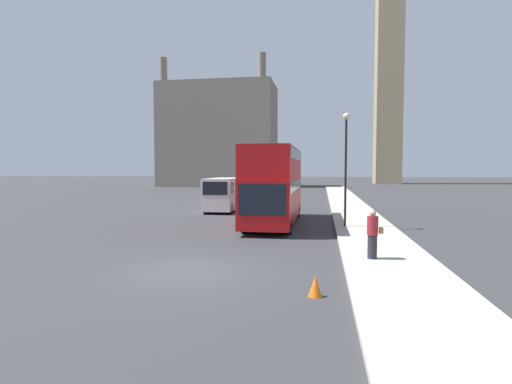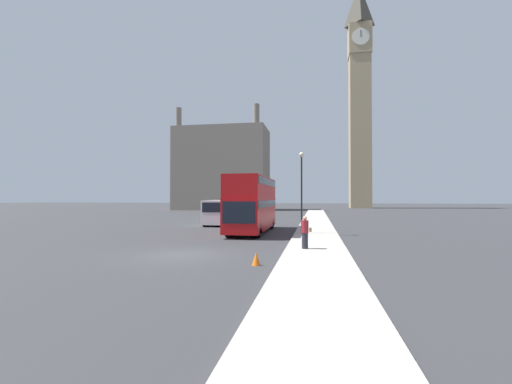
# 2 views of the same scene
# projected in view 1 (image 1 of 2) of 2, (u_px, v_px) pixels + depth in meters

# --- Properties ---
(ground_plane) EXTENTS (300.00, 300.00, 0.00)m
(ground_plane) POSITION_uv_depth(u_px,v_px,m) (187.00, 271.00, 12.80)
(ground_plane) COLOR #333335
(sidewalk_strip) EXTENTS (3.20, 120.00, 0.15)m
(sidewalk_strip) POSITION_uv_depth(u_px,v_px,m) (401.00, 278.00, 11.72)
(sidewalk_strip) COLOR #ADA89E
(sidewalk_strip) RESTS_ON ground_plane
(clock_tower) EXTENTS (5.83, 6.00, 60.75)m
(clock_tower) POSITION_uv_depth(u_px,v_px,m) (389.00, 38.00, 85.41)
(clock_tower) COLOR tan
(clock_tower) RESTS_ON ground_plane
(building_block_distant) EXTENTS (20.85, 11.30, 22.95)m
(building_block_distant) POSITION_uv_depth(u_px,v_px,m) (219.00, 136.00, 74.73)
(building_block_distant) COLOR slate
(building_block_distant) RESTS_ON ground_plane
(red_double_decker_bus) EXTENTS (2.59, 10.22, 4.46)m
(red_double_decker_bus) POSITION_uv_depth(u_px,v_px,m) (275.00, 182.00, 23.57)
(red_double_decker_bus) COLOR #A80F11
(red_double_decker_bus) RESTS_ON ground_plane
(white_van) EXTENTS (2.15, 5.15, 2.55)m
(white_van) POSITION_uv_depth(u_px,v_px,m) (224.00, 194.00, 30.54)
(white_van) COLOR silver
(white_van) RESTS_ON ground_plane
(pedestrian) EXTENTS (0.54, 0.38, 1.71)m
(pedestrian) POSITION_uv_depth(u_px,v_px,m) (373.00, 234.00, 13.88)
(pedestrian) COLOR #23232D
(pedestrian) RESTS_ON sidewalk_strip
(street_lamp) EXTENTS (0.36, 0.36, 6.13)m
(street_lamp) POSITION_uv_depth(u_px,v_px,m) (346.00, 153.00, 21.58)
(street_lamp) COLOR black
(street_lamp) RESTS_ON sidewalk_strip
(parked_sedan) EXTENTS (1.75, 4.44, 1.43)m
(parked_sedan) POSITION_uv_depth(u_px,v_px,m) (260.00, 190.00, 48.53)
(parked_sedan) COLOR silver
(parked_sedan) RESTS_ON ground_plane
(traffic_cone) EXTENTS (0.36, 0.36, 0.55)m
(traffic_cone) POSITION_uv_depth(u_px,v_px,m) (315.00, 286.00, 10.24)
(traffic_cone) COLOR orange
(traffic_cone) RESTS_ON ground_plane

